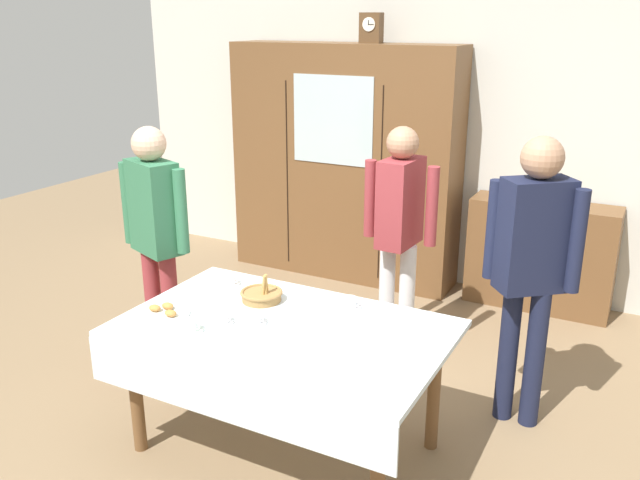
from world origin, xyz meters
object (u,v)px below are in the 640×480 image
(tea_cup_far_right, at_px, (230,280))
(spoon_near_right, at_px, (373,326))
(bread_basket, at_px, (262,295))
(spoon_back_edge, at_px, (283,357))
(mantel_clock, at_px, (371,28))
(spoon_far_right, at_px, (275,339))
(book_stack, at_px, (547,197))
(dining_table, at_px, (281,345))
(person_by_cabinet, at_px, (155,225))
(person_behind_table_right, at_px, (532,256))
(bookshelf_low, at_px, (540,256))
(tea_cup_far_left, at_px, (350,303))
(tea_cup_front_edge, at_px, (191,326))
(tea_cup_center, at_px, (221,318))
(pastry_plate, at_px, (164,313))
(tea_cup_near_right, at_px, (255,319))
(person_beside_shelf, at_px, (400,219))
(wall_cabinet, at_px, (344,163))

(tea_cup_far_right, distance_m, spoon_near_right, 0.99)
(bread_basket, relative_size, spoon_back_edge, 2.02)
(mantel_clock, bearing_deg, spoon_far_right, -75.32)
(book_stack, bearing_deg, bread_basket, -115.09)
(bread_basket, bearing_deg, spoon_back_edge, -48.95)
(dining_table, distance_m, person_by_cabinet, 1.38)
(person_behind_table_right, bearing_deg, bookshelf_low, 97.04)
(bookshelf_low, xyz_separation_m, person_behind_table_right, (0.21, -1.74, 0.59))
(spoon_far_right, relative_size, spoon_near_right, 1.00)
(tea_cup_far_left, relative_size, bread_basket, 0.54)
(spoon_back_edge, bearing_deg, person_behind_table_right, 52.73)
(tea_cup_front_edge, xyz_separation_m, tea_cup_center, (0.08, 0.15, -0.00))
(pastry_plate, bearing_deg, tea_cup_front_edge, -18.39)
(dining_table, relative_size, tea_cup_near_right, 12.99)
(mantel_clock, relative_size, bookshelf_low, 0.21)
(dining_table, relative_size, spoon_near_right, 14.19)
(bookshelf_low, relative_size, person_behind_table_right, 0.67)
(tea_cup_far_right, relative_size, spoon_near_right, 1.09)
(mantel_clock, bearing_deg, tea_cup_far_left, -68.30)
(tea_cup_front_edge, bearing_deg, mantel_clock, 95.64)
(tea_cup_far_left, bearing_deg, tea_cup_center, -136.46)
(spoon_far_right, bearing_deg, tea_cup_front_edge, -164.84)
(bookshelf_low, height_order, person_beside_shelf, person_beside_shelf)
(wall_cabinet, height_order, spoon_back_edge, wall_cabinet)
(bookshelf_low, height_order, bread_basket, bread_basket)
(person_behind_table_right, bearing_deg, spoon_back_edge, -127.27)
(tea_cup_front_edge, height_order, spoon_back_edge, tea_cup_front_edge)
(tea_cup_far_right, distance_m, spoon_back_edge, 0.97)
(mantel_clock, relative_size, tea_cup_center, 1.85)
(tea_cup_center, height_order, spoon_back_edge, tea_cup_center)
(tea_cup_far_right, relative_size, bread_basket, 0.54)
(tea_cup_center, xyz_separation_m, pastry_plate, (-0.33, -0.07, -0.01))
(spoon_back_edge, bearing_deg, tea_cup_far_left, 86.78)
(book_stack, height_order, spoon_near_right, book_stack)
(pastry_plate, bearing_deg, dining_table, 13.80)
(bread_basket, bearing_deg, tea_cup_center, -94.86)
(tea_cup_front_edge, relative_size, tea_cup_near_right, 1.00)
(tea_cup_near_right, relative_size, person_by_cabinet, 0.08)
(tea_cup_far_left, bearing_deg, bread_basket, -163.48)
(tea_cup_front_edge, bearing_deg, pastry_plate, 161.61)
(spoon_back_edge, relative_size, person_behind_table_right, 0.07)
(tea_cup_far_right, bearing_deg, person_by_cabinet, 168.94)
(dining_table, xyz_separation_m, spoon_near_right, (0.41, 0.25, 0.10))
(tea_cup_far_left, distance_m, spoon_back_edge, 0.66)
(bread_basket, bearing_deg, tea_cup_front_edge, -102.71)
(tea_cup_far_left, height_order, spoon_near_right, tea_cup_far_left)
(tea_cup_far_right, distance_m, person_behind_table_right, 1.74)
(person_behind_table_right, relative_size, person_beside_shelf, 1.06)
(tea_cup_near_right, bearing_deg, person_behind_table_right, 37.35)
(mantel_clock, height_order, tea_cup_near_right, mantel_clock)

